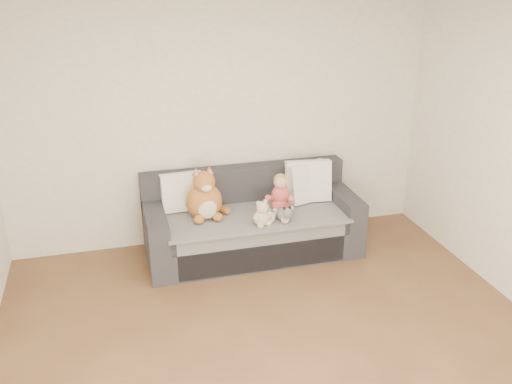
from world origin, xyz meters
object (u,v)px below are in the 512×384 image
plush_cat (205,199)px  sippy_cup (269,213)px  teddy_bear (262,215)px  sofa (251,224)px  toddler (280,197)px

plush_cat → sippy_cup: (0.61, -0.21, -0.14)m
plush_cat → teddy_bear: 0.61m
sofa → plush_cat: bearing=-174.5°
plush_cat → sofa: bearing=1.6°
sofa → sippy_cup: 0.36m
toddler → teddy_bear: size_ratio=1.56×
plush_cat → sippy_cup: 0.66m
toddler → plush_cat: plush_cat is taller
toddler → plush_cat: 0.77m
plush_cat → teddy_bear: size_ratio=2.06×
sofa → teddy_bear: bearing=-88.6°
plush_cat → sippy_cup: bearing=-22.7°
sofa → teddy_bear: 0.47m
sippy_cup → plush_cat: bearing=161.2°
teddy_bear → sippy_cup: (0.11, 0.13, -0.04)m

